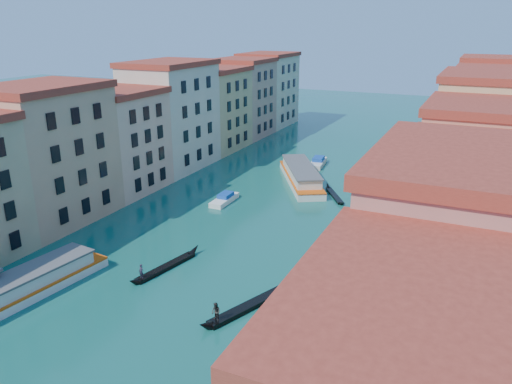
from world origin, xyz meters
TOP-DOWN VIEW (x-y plane):
  - left_bank_palazzos at (-26.00, 64.68)m, footprint 12.80×128.40m
  - right_bank_palazzos at (30.00, 65.00)m, footprint 12.80×128.40m
  - quay at (22.00, 65.00)m, footprint 4.00×140.00m
  - restaurant_awnings at (22.19, 23.00)m, footprint 3.20×44.55m
  - mooring_poles_right at (19.10, 28.80)m, footprint 1.44×54.24m
  - vaporetto_near at (-12.00, 21.82)m, footprint 6.42×18.86m
  - vaporetto_far at (1.16, 71.70)m, footprint 14.68×20.56m
  - gondola_fore at (-1.94, 32.94)m, footprint 3.23×11.72m
  - gondola_right at (10.70, 28.96)m, footprint 5.97×12.82m
  - gondola_far at (8.90, 66.78)m, footprint 6.18×9.31m
  - motorboat_mid at (-6.59, 56.53)m, footprint 2.28×6.88m
  - motorboat_far at (0.39, 84.23)m, footprint 3.37×8.06m
  - blue_dock at (18.50, 21.34)m, footprint 6.05×7.27m

SIDE VIEW (x-z plane):
  - blue_dock at x=18.50m, z-range 0.00..0.52m
  - gondola_far at x=8.90m, z-range -0.44..1.05m
  - gondola_fore at x=-1.94m, z-range -0.78..1.57m
  - quay at x=22.00m, z-range 0.00..1.00m
  - gondola_right at x=10.70m, z-range -0.83..1.85m
  - motorboat_mid at x=-6.59m, z-range -0.16..1.26m
  - motorboat_far at x=0.39m, z-range -0.18..1.44m
  - vaporetto_near at x=-12.00m, z-range -0.14..2.61m
  - mooring_poles_right at x=19.10m, z-range -0.30..2.90m
  - vaporetto_far at x=1.16m, z-range -0.16..2.97m
  - restaurant_awnings at x=22.19m, z-range 1.43..4.55m
  - left_bank_palazzos at x=-26.00m, z-range -0.79..20.21m
  - right_bank_palazzos at x=30.00m, z-range -0.75..20.25m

